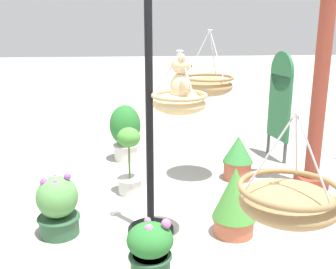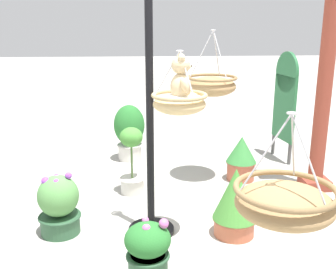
% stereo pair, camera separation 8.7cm
% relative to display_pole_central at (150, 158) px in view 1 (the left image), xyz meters
% --- Properties ---
extents(ground_plane, '(40.00, 40.00, 0.00)m').
position_rel_display_pole_central_xyz_m(ground_plane, '(0.18, 0.09, -0.75)').
color(ground_plane, '#ADAAA3').
extents(display_pole_central, '(0.44, 0.44, 2.43)m').
position_rel_display_pole_central_xyz_m(display_pole_central, '(0.00, 0.00, 0.00)').
color(display_pole_central, black).
rests_on(display_pole_central, ground).
extents(hanging_basket_with_teddy, '(0.48, 0.48, 0.54)m').
position_rel_display_pole_central_xyz_m(hanging_basket_with_teddy, '(0.15, 0.25, 0.55)').
color(hanging_basket_with_teddy, tan).
extents(teddy_bear, '(0.28, 0.25, 0.41)m').
position_rel_display_pole_central_xyz_m(teddy_bear, '(0.15, 0.27, 0.73)').
color(teddy_bear, '#D1B789').
extents(hanging_basket_left_high, '(0.61, 0.61, 0.79)m').
position_rel_display_pole_central_xyz_m(hanging_basket_left_high, '(-1.31, 0.78, 0.47)').
color(hanging_basket_left_high, '#A37F51').
extents(hanging_basket_right_low, '(0.62, 0.62, 0.67)m').
position_rel_display_pole_central_xyz_m(hanging_basket_right_low, '(1.39, 0.77, 0.18)').
color(hanging_basket_right_low, '#A37F51').
extents(greenhouse_pillar_left, '(0.33, 0.33, 2.86)m').
position_rel_display_pole_central_xyz_m(greenhouse_pillar_left, '(-0.95, 2.02, 0.63)').
color(greenhouse_pillar_left, brown).
rests_on(greenhouse_pillar_left, ground).
extents(potted_plant_fern_front, '(0.35, 0.35, 0.58)m').
position_rel_display_pole_central_xyz_m(potted_plant_fern_front, '(0.86, -0.04, -0.46)').
color(potted_plant_fern_front, '#2D5638').
rests_on(potted_plant_fern_front, ground).
extents(potted_plant_tall_leafy, '(0.42, 0.42, 0.67)m').
position_rel_display_pole_central_xyz_m(potted_plant_tall_leafy, '(0.11, 0.79, -0.42)').
color(potted_plant_tall_leafy, '#BC6042').
rests_on(potted_plant_tall_leafy, ground).
extents(potted_plant_bushy_green, '(0.44, 0.44, 0.81)m').
position_rel_display_pole_central_xyz_m(potted_plant_bushy_green, '(-2.16, -0.25, -0.32)').
color(potted_plant_bushy_green, beige).
rests_on(potted_plant_bushy_green, ground).
extents(potted_plant_small_succulent, '(0.41, 0.41, 0.61)m').
position_rel_display_pole_central_xyz_m(potted_plant_small_succulent, '(-0.04, -0.87, -0.46)').
color(potted_plant_small_succulent, '#2D5638').
rests_on(potted_plant_small_succulent, ground).
extents(potted_plant_trailing_ivy, '(0.30, 0.30, 0.80)m').
position_rel_display_pole_central_xyz_m(potted_plant_trailing_ivy, '(-0.94, -0.20, -0.37)').
color(potted_plant_trailing_ivy, beige).
rests_on(potted_plant_trailing_ivy, ground).
extents(potted_plant_broad_leaf, '(0.38, 0.38, 0.57)m').
position_rel_display_pole_central_xyz_m(potted_plant_broad_leaf, '(-1.28, 1.18, -0.46)').
color(potted_plant_broad_leaf, '#AD563D').
rests_on(potted_plant_broad_leaf, ground).
extents(display_sign_board, '(0.57, 0.13, 1.56)m').
position_rel_display_pole_central_xyz_m(display_sign_board, '(-2.04, 1.96, 0.17)').
color(display_sign_board, '#286B3D').
rests_on(display_sign_board, ground).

